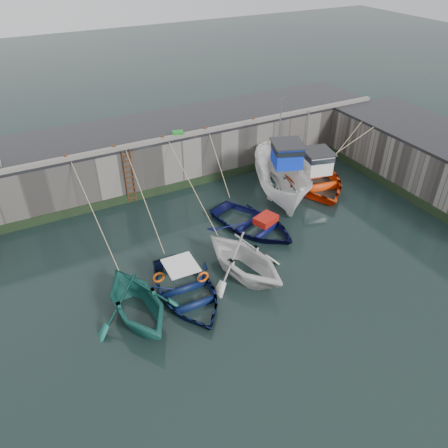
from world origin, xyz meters
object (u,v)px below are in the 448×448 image
boat_near_blue (187,296)px  fish_crate (178,134)px  bollard_a (66,157)px  bollard_b (114,148)px  boat_near_white (138,316)px  boat_far_orange (311,176)px  bollard_d (205,129)px  ladder (129,177)px  boat_near_navy (253,228)px  boat_far_white (282,179)px  bollard_e (253,120)px  boat_near_blacktrim (243,274)px  bollard_c (162,138)px

boat_near_blue → fish_crate: bearing=69.8°
boat_near_blue → bollard_a: bollard_a is taller
bollard_b → boat_near_white: bearing=-102.8°
boat_far_orange → fish_crate: size_ratio=12.68×
bollard_d → ladder: bearing=-176.0°
fish_crate → bollard_b: (-3.64, -0.05, -0.02)m
boat_near_navy → boat_far_white: boat_far_white is taller
bollard_e → boat_near_blacktrim: bearing=-122.6°
boat_near_white → boat_near_blacktrim: (5.01, 0.31, 0.00)m
bollard_d → fish_crate: bearing=178.3°
boat_near_blue → boat_far_orange: 12.02m
boat_near_blacktrim → boat_near_navy: bearing=38.2°
boat_near_blacktrim → bollard_a: bearing=107.9°
ladder → boat_near_white: size_ratio=0.73×
boat_near_blacktrim → boat_near_navy: boat_near_blacktrim is taller
boat_near_white → bollard_d: bearing=45.8°
boat_near_white → bollard_c: size_ratio=15.69×
boat_near_white → boat_near_navy: (7.21, 3.20, 0.00)m
bollard_a → bollard_d: 7.80m
boat_near_blue → bollard_e: size_ratio=17.38×
boat_near_navy → bollard_d: (0.11, 5.74, 3.30)m
boat_far_orange → bollard_b: boat_far_orange is taller
boat_far_orange → bollard_b: (-10.80, 3.14, 2.85)m
bollard_c → bollard_e: 5.80m
boat_near_blacktrim → boat_far_orange: boat_far_orange is taller
bollard_c → bollard_a: bearing=180.0°
boat_far_orange → bollard_e: 4.82m
boat_far_orange → ladder: bearing=178.0°
bollard_a → bollard_e: size_ratio=1.00×
boat_near_white → bollard_d: size_ratio=15.69×
fish_crate → boat_near_blue: bearing=-95.6°
ladder → fish_crate: size_ratio=5.29×
boat_far_white → boat_far_orange: size_ratio=0.95×
boat_far_orange → bollard_d: bearing=163.5°
fish_crate → boat_near_navy: bearing=-59.1°
ladder → bollard_c: (2.20, 0.34, 1.71)m
bollard_e → fish_crate: bearing=179.4°
boat_near_blue → bollard_c: size_ratio=17.38×
bollard_e → boat_near_white: bearing=-139.7°
boat_near_white → ladder: bearing=68.7°
ladder → boat_near_blacktrim: 8.80m
boat_near_blacktrim → boat_near_blue: bearing=167.6°
fish_crate → bollard_d: (1.66, -0.05, -0.02)m
boat_far_white → fish_crate: bearing=161.2°
boat_near_blacktrim → bollard_d: 9.52m
boat_far_white → fish_crate: size_ratio=12.05×
ladder → boat_near_blue: size_ratio=0.66×
boat_near_white → boat_near_blue: size_ratio=0.90×
bollard_a → bollard_c: same height
boat_far_orange → fish_crate: bearing=169.2°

